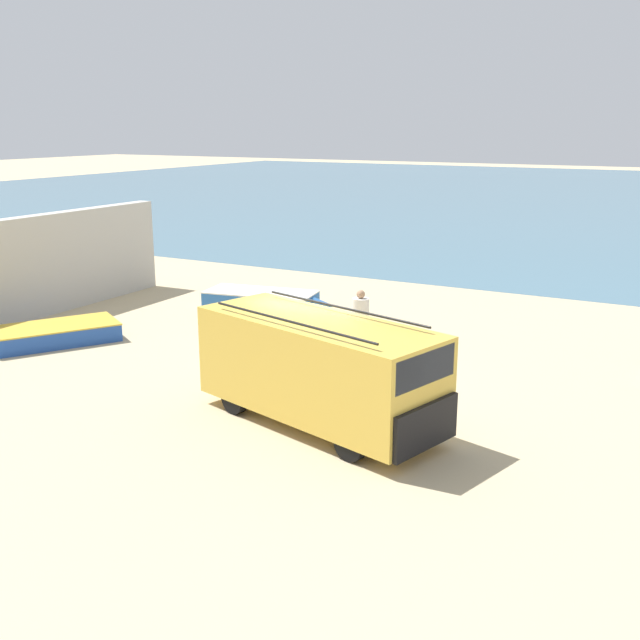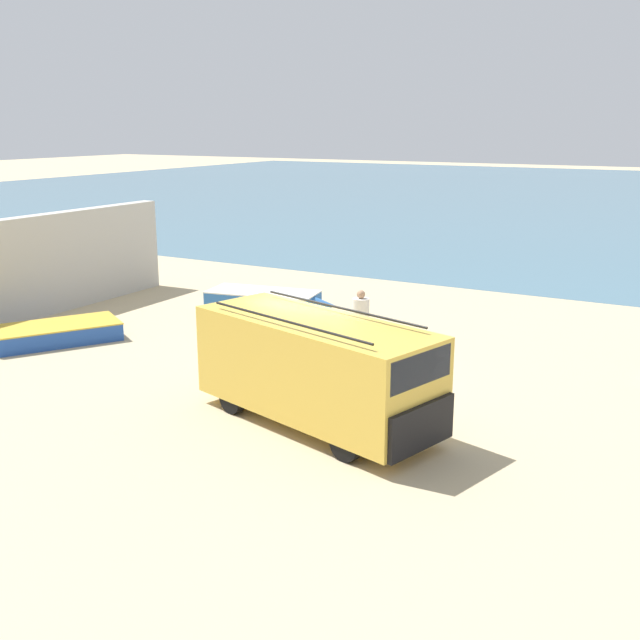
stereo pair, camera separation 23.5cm
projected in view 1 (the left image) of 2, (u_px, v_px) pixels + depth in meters
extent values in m
plane|color=tan|center=(323.00, 389.00, 17.09)|extent=(200.00, 200.00, 0.00)
cube|color=#477084|center=(621.00, 198.00, 61.35)|extent=(120.00, 80.00, 0.01)
cube|color=#BCB7AD|center=(16.00, 271.00, 22.61)|extent=(0.50, 11.90, 3.15)
cube|color=gold|center=(318.00, 366.00, 14.85)|extent=(5.57, 3.28, 1.87)
cube|color=black|center=(426.00, 427.00, 13.18)|extent=(0.58, 1.72, 0.84)
cube|color=#1E232D|center=(425.00, 368.00, 12.96)|extent=(0.52, 1.64, 0.60)
cylinder|color=black|center=(407.00, 418.00, 14.55)|extent=(0.70, 0.39, 0.66)
cylinder|color=black|center=(351.00, 443.00, 13.41)|extent=(0.70, 0.39, 0.66)
cylinder|color=black|center=(292.00, 379.00, 16.75)|extent=(0.70, 0.39, 0.66)
cylinder|color=black|center=(235.00, 398.00, 15.60)|extent=(0.70, 0.39, 0.66)
cylinder|color=black|center=(344.00, 308.00, 15.10)|extent=(4.15, 1.23, 0.05)
cylinder|color=black|center=(290.00, 322.00, 14.07)|extent=(4.15, 1.23, 0.05)
cube|color=#234CA3|center=(54.00, 335.00, 20.66)|extent=(3.11, 3.69, 0.46)
cube|color=gold|center=(54.00, 329.00, 20.62)|extent=(1.38, 0.95, 0.05)
cube|color=gold|center=(54.00, 326.00, 20.60)|extent=(3.14, 3.72, 0.04)
cube|color=#2D66AD|center=(261.00, 300.00, 24.55)|extent=(3.77, 2.12, 0.53)
cone|color=#2D66AD|center=(324.00, 305.00, 23.88)|extent=(0.86, 0.63, 0.50)
cube|color=silver|center=(261.00, 294.00, 24.50)|extent=(0.44, 1.43, 0.05)
cube|color=silver|center=(261.00, 292.00, 24.48)|extent=(3.81, 2.14, 0.04)
cylinder|color=#38383D|center=(363.00, 337.00, 19.75)|extent=(0.15, 0.15, 0.82)
cylinder|color=#38383D|center=(357.00, 338.00, 19.71)|extent=(0.15, 0.15, 0.82)
cylinder|color=silver|center=(360.00, 310.00, 19.55)|extent=(0.45, 0.45, 0.65)
sphere|color=tan|center=(361.00, 294.00, 19.43)|extent=(0.22, 0.22, 0.22)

